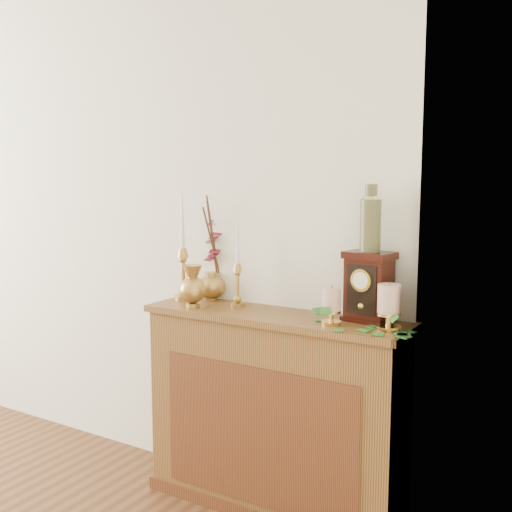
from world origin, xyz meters
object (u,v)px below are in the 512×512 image
Objects in this scene: mantel_clock at (369,287)px; bud_vase at (193,287)px; ginger_jar at (214,252)px; ceramic_vase at (370,222)px; candlestick_center at (238,278)px; candlestick_left at (183,265)px.

bud_vase is at bearing -158.14° from mantel_clock.
ginger_jar is 1.85× the size of ceramic_vase.
ginger_jar is at bearing 153.63° from candlestick_center.
mantel_clock is (0.80, 0.17, 0.05)m from bud_vase.
ginger_jar is (0.11, 0.11, 0.06)m from candlestick_left.
candlestick_center reaches higher than bud_vase.
ceramic_vase is at bearing 2.92° from candlestick_center.
ceramic_vase is (0.84, -0.07, 0.19)m from ginger_jar.
candlestick_left is at bearing -177.53° from ceramic_vase.
ceramic_vase reaches higher than candlestick_left.
candlestick_left is 0.99m from ceramic_vase.
candlestick_center is (0.32, 0.01, -0.04)m from candlestick_left.
mantel_clock is at bearing 11.93° from bud_vase.
candlestick_left reaches higher than mantel_clock.
candlestick_left reaches higher than candlestick_center.
bud_vase is 0.72× the size of ceramic_vase.
ginger_jar is 0.87m from ceramic_vase.
bud_vase is 0.82m from mantel_clock.
candlestick_left is at bearing -167.76° from mantel_clock.
ginger_jar reaches higher than mantel_clock.
ceramic_vase reaches higher than ginger_jar.
mantel_clock is (0.64, 0.03, 0.01)m from candlestick_center.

